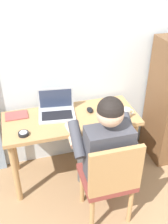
{
  "coord_description": "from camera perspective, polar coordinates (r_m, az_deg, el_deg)",
  "views": [
    {
      "loc": [
        -0.98,
        -0.16,
        2.07
      ],
      "look_at": [
        -0.44,
        1.76,
        0.81
      ],
      "focal_mm": 42.27,
      "sensor_mm": 36.0,
      "label": 1
    }
  ],
  "objects": [
    {
      "name": "person_seated",
      "position": [
        2.2,
        4.13,
        -7.48
      ],
      "size": [
        0.53,
        0.59,
        1.19
      ],
      "color": "#4C4C4C",
      "rests_on": "ground_plane"
    },
    {
      "name": "desk_clock",
      "position": [
        2.3,
        -12.96,
        -4.6
      ],
      "size": [
        0.09,
        0.09,
        0.03
      ],
      "color": "black",
      "rests_on": "desk"
    },
    {
      "name": "notebook_pad",
      "position": [
        2.57,
        -14.39,
        -0.74
      ],
      "size": [
        0.21,
        0.15,
        0.01
      ],
      "primitive_type": "cube",
      "rotation": [
        0.0,
        0.0,
        0.01
      ],
      "color": "#994742",
      "rests_on": "desk"
    },
    {
      "name": "computer_mouse",
      "position": [
        2.56,
        1.28,
        0.47
      ],
      "size": [
        0.07,
        0.1,
        0.03
      ],
      "primitive_type": "ellipsoid",
      "rotation": [
        0.0,
        0.0,
        -0.07
      ],
      "color": "black",
      "rests_on": "desk"
    },
    {
      "name": "wall_back",
      "position": [
        2.69,
        6.63,
        14.22
      ],
      "size": [
        4.8,
        0.05,
        2.5
      ],
      "primitive_type": "cube",
      "color": "silver",
      "rests_on": "ground_plane"
    },
    {
      "name": "laptop",
      "position": [
        2.51,
        -5.97,
        0.56
      ],
      "size": [
        0.37,
        0.29,
        0.24
      ],
      "color": "#B7BABF",
      "rests_on": "desk"
    },
    {
      "name": "coffee_mug",
      "position": [
        2.48,
        9.11,
        -0.25
      ],
      "size": [
        0.12,
        0.08,
        0.09
      ],
      "color": "silver",
      "rests_on": "desk"
    },
    {
      "name": "desk",
      "position": [
        2.55,
        -2.79,
        -3.19
      ],
      "size": [
        1.26,
        0.54,
        0.71
      ],
      "color": "tan",
      "rests_on": "ground_plane"
    },
    {
      "name": "chair",
      "position": [
        2.2,
        5.53,
        -14.05
      ],
      "size": [
        0.42,
        0.4,
        0.87
      ],
      "color": "brown",
      "rests_on": "ground_plane"
    }
  ]
}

